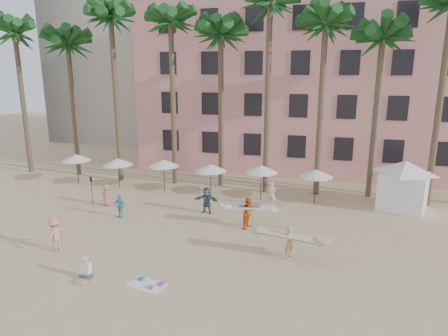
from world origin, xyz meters
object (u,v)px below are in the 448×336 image
pink_hotel (325,86)px  cabana (404,181)px  carrier_yellow (290,240)px  carrier_white (249,212)px

pink_hotel → cabana: bearing=-64.7°
pink_hotel → carrier_yellow: bearing=-92.2°
carrier_yellow → carrier_white: carrier_white is taller
cabana → carrier_white: (-9.83, -6.34, -1.03)m
pink_hotel → carrier_white: size_ratio=11.64×
cabana → carrier_white: bearing=-147.2°
pink_hotel → carrier_white: (-3.76, -19.16, -6.96)m
cabana → carrier_yellow: 12.07m
carrier_white → carrier_yellow: bearing=-50.1°
pink_hotel → carrier_white: bearing=-101.1°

